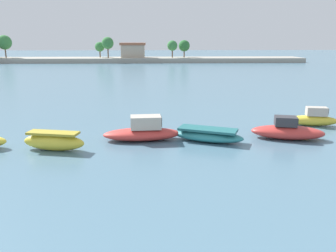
% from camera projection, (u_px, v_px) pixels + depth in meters
% --- Properties ---
extents(moored_boat_3, '(4.28, 1.97, 1.22)m').
position_uv_depth(moored_boat_3, '(54.00, 141.00, 22.17)').
color(moored_boat_3, yellow).
rests_on(moored_boat_3, ground).
extents(moored_boat_4, '(5.60, 2.36, 1.74)m').
position_uv_depth(moored_boat_4, '(143.00, 132.00, 24.39)').
color(moored_boat_4, '#C63833').
rests_on(moored_boat_4, ground).
extents(moored_boat_5, '(5.31, 3.47, 0.94)m').
position_uv_depth(moored_boat_5, '(208.00, 135.00, 24.12)').
color(moored_boat_5, teal).
rests_on(moored_boat_5, ground).
extents(moored_boat_6, '(5.41, 3.03, 1.63)m').
position_uv_depth(moored_boat_6, '(287.00, 131.00, 24.70)').
color(moored_boat_6, '#C63833').
rests_on(moored_boat_6, ground).
extents(moored_boat_7, '(4.16, 1.88, 1.56)m').
position_uv_depth(moored_boat_7, '(313.00, 119.00, 28.40)').
color(moored_boat_7, yellow).
rests_on(moored_boat_7, ground).
extents(distant_shoreline, '(111.85, 10.23, 7.88)m').
position_uv_depth(distant_shoreline, '(96.00, 56.00, 102.52)').
color(distant_shoreline, '#9E998C').
rests_on(distant_shoreline, ground).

